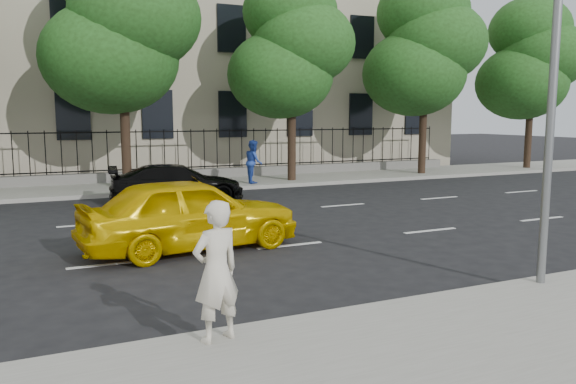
# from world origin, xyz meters

# --- Properties ---
(ground) EXTENTS (120.00, 120.00, 0.00)m
(ground) POSITION_xyz_m (0.00, 0.00, 0.00)
(ground) COLOR black
(ground) RESTS_ON ground
(near_sidewalk) EXTENTS (60.00, 4.00, 0.15)m
(near_sidewalk) POSITION_xyz_m (0.00, -4.00, 0.07)
(near_sidewalk) COLOR gray
(near_sidewalk) RESTS_ON ground
(far_sidewalk) EXTENTS (60.00, 4.00, 0.15)m
(far_sidewalk) POSITION_xyz_m (0.00, 14.00, 0.07)
(far_sidewalk) COLOR gray
(far_sidewalk) RESTS_ON ground
(lane_markings) EXTENTS (49.60, 4.62, 0.01)m
(lane_markings) POSITION_xyz_m (0.00, 4.75, 0.01)
(lane_markings) COLOR silver
(lane_markings) RESTS_ON ground
(masonry_building) EXTENTS (34.60, 12.11, 18.50)m
(masonry_building) POSITION_xyz_m (0.00, 22.95, 9.02)
(masonry_building) COLOR #B3A58E
(masonry_building) RESTS_ON ground
(iron_fence) EXTENTS (30.00, 0.50, 2.20)m
(iron_fence) POSITION_xyz_m (0.00, 15.70, 0.65)
(iron_fence) COLOR slate
(iron_fence) RESTS_ON far_sidewalk
(tree_c) EXTENTS (5.89, 5.50, 9.80)m
(tree_c) POSITION_xyz_m (-1.96, 13.36, 6.41)
(tree_c) COLOR #382619
(tree_c) RESTS_ON far_sidewalk
(tree_d) EXTENTS (5.34, 4.94, 8.84)m
(tree_d) POSITION_xyz_m (5.04, 13.36, 5.84)
(tree_d) COLOR #382619
(tree_d) RESTS_ON far_sidewalk
(tree_e) EXTENTS (5.71, 5.31, 9.46)m
(tree_e) POSITION_xyz_m (12.04, 13.36, 6.20)
(tree_e) COLOR #382619
(tree_e) RESTS_ON far_sidewalk
(tree_f) EXTENTS (5.52, 5.12, 9.01)m
(tree_f) POSITION_xyz_m (19.04, 13.36, 5.88)
(tree_f) COLOR #382619
(tree_f) RESTS_ON far_sidewalk
(yellow_taxi) EXTENTS (5.01, 2.50, 1.64)m
(yellow_taxi) POSITION_xyz_m (-2.16, 3.07, 0.82)
(yellow_taxi) COLOR #DDB100
(yellow_taxi) RESTS_ON ground
(black_sedan) EXTENTS (4.68, 2.31, 1.31)m
(black_sedan) POSITION_xyz_m (-0.81, 9.97, 0.65)
(black_sedan) COLOR black
(black_sedan) RESTS_ON ground
(woman_near) EXTENTS (0.75, 0.59, 1.79)m
(woman_near) POSITION_xyz_m (-3.26, -2.40, 1.05)
(woman_near) COLOR beige
(woman_near) RESTS_ON near_sidewalk
(pedestrian_far) EXTENTS (0.86, 1.00, 1.79)m
(pedestrian_far) POSITION_xyz_m (3.07, 12.80, 1.05)
(pedestrian_far) COLOR #213E9C
(pedestrian_far) RESTS_ON far_sidewalk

